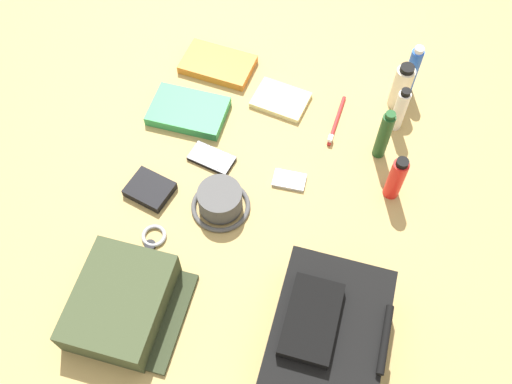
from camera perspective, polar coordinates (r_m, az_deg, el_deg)
ground_plane at (r=1.45m, az=-0.00°, el=-1.05°), size 2.64×2.02×0.02m
backpack at (r=1.24m, az=7.14°, el=-14.28°), size 0.32×0.23×0.16m
toiletry_pouch at (r=1.32m, az=-13.40°, el=-10.92°), size 0.25×0.24×0.08m
bucket_hat at (r=1.41m, az=-3.65°, el=-0.93°), size 0.15×0.15×0.07m
deodorant_spray at (r=1.66m, az=15.58°, el=11.84°), size 0.03×0.03×0.16m
lotion_bottle at (r=1.62m, az=14.55°, el=10.34°), size 0.05×0.05×0.15m
toothpaste_tube at (r=1.57m, az=14.41°, el=8.09°), size 0.03×0.03×0.15m
shampoo_bottle at (r=1.49m, az=12.86°, el=5.65°), size 0.03×0.03×0.17m
sunscreen_spray at (r=1.44m, az=14.04°, el=1.36°), size 0.04×0.04×0.15m
paperback_novel at (r=1.71m, az=-3.90°, el=12.78°), size 0.15×0.22×0.03m
travel_guidebook at (r=1.60m, az=-6.88°, el=8.12°), size 0.14×0.21×0.03m
cell_phone at (r=1.51m, az=-4.53°, el=3.43°), size 0.09×0.13×0.01m
media_player at (r=1.47m, az=3.39°, el=1.21°), size 0.06×0.09×0.01m
wristwatch at (r=1.41m, az=-10.37°, el=-4.53°), size 0.07×0.06×0.01m
toothbrush at (r=1.59m, az=8.10°, el=6.96°), size 0.18×0.02×0.02m
wallet at (r=1.47m, az=-10.73°, el=0.26°), size 0.11×0.13×0.02m
notepad at (r=1.62m, az=2.52°, el=9.33°), size 0.13×0.17×0.02m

